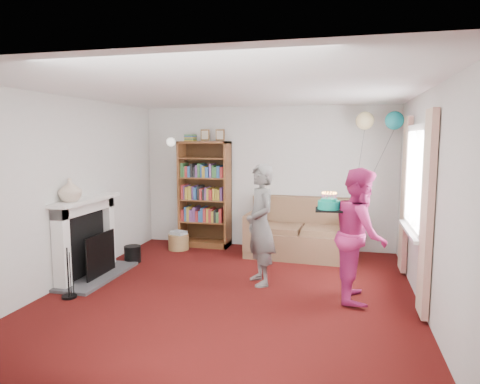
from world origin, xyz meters
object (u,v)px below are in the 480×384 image
(bookcase, at_px, (205,195))
(birthday_cake, at_px, (329,205))
(sofa, at_px, (303,234))
(person_striped, at_px, (260,225))
(person_magenta, at_px, (360,234))

(bookcase, distance_m, birthday_cake, 3.10)
(sofa, bearing_deg, person_striped, -101.52)
(sofa, distance_m, person_striped, 1.70)
(bookcase, bearing_deg, person_striped, -53.03)
(sofa, height_order, birthday_cake, birthday_cake)
(person_magenta, distance_m, birthday_cake, 0.51)
(bookcase, distance_m, person_magenta, 3.36)
(bookcase, xyz_separation_m, sofa, (1.78, -0.23, -0.58))
(bookcase, bearing_deg, person_magenta, -38.39)
(person_striped, distance_m, person_magenta, 1.30)
(sofa, bearing_deg, person_magenta, -62.11)
(person_striped, relative_size, person_magenta, 1.00)
(person_striped, bearing_deg, person_magenta, 47.82)
(person_magenta, relative_size, birthday_cake, 5.06)
(sofa, distance_m, person_magenta, 2.09)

